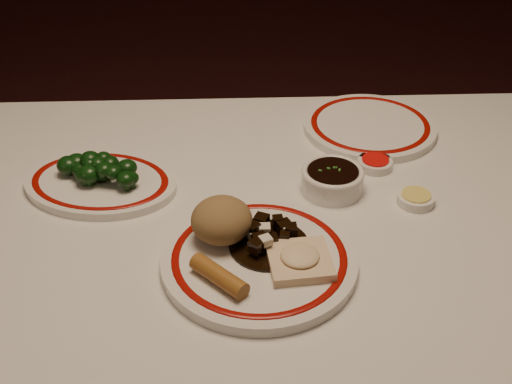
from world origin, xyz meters
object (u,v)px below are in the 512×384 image
(rice_mound, at_px, (222,220))
(fried_wonton, at_px, (300,259))
(spring_roll, at_px, (219,276))
(dining_table, at_px, (270,263))
(stirfry_heap, at_px, (266,237))
(broccoli_plate, at_px, (101,183))
(soy_bowl, at_px, (332,181))
(main_plate, at_px, (259,260))
(broccoli_pile, at_px, (97,169))

(rice_mound, bearing_deg, fried_wonton, -30.82)
(spring_roll, bearing_deg, dining_table, 19.14)
(stirfry_heap, bearing_deg, broccoli_plate, 146.05)
(soy_bowl, bearing_deg, rice_mound, -142.40)
(soy_bowl, bearing_deg, main_plate, -125.24)
(broccoli_plate, distance_m, broccoli_pile, 0.03)
(main_plate, xyz_separation_m, fried_wonton, (0.06, -0.02, 0.02))
(rice_mound, xyz_separation_m, fried_wonton, (0.11, -0.07, -0.02))
(stirfry_heap, bearing_deg, broccoli_pile, 146.04)
(spring_roll, xyz_separation_m, fried_wonton, (0.12, 0.03, -0.00))
(broccoli_pile, bearing_deg, broccoli_plate, -35.46)
(spring_roll, height_order, soy_bowl, spring_roll)
(main_plate, height_order, stirfry_heap, stirfry_heap)
(spring_roll, distance_m, soy_bowl, 0.32)
(rice_mound, height_order, fried_wonton, rice_mound)
(rice_mound, bearing_deg, dining_table, 38.73)
(main_plate, relative_size, stirfry_heap, 2.77)
(stirfry_heap, bearing_deg, spring_roll, -129.33)
(dining_table, relative_size, spring_roll, 12.49)
(main_plate, relative_size, rice_mound, 3.62)
(broccoli_pile, bearing_deg, stirfry_heap, -33.96)
(fried_wonton, xyz_separation_m, stirfry_heap, (-0.05, 0.05, 0.00))
(fried_wonton, height_order, broccoli_plate, fried_wonton)
(fried_wonton, bearing_deg, broccoli_plate, 143.77)
(rice_mound, bearing_deg, broccoli_pile, 141.23)
(fried_wonton, relative_size, broccoli_plate, 0.31)
(spring_roll, bearing_deg, stirfry_heap, 6.34)
(main_plate, bearing_deg, broccoli_plate, 141.08)
(main_plate, height_order, rice_mound, rice_mound)
(fried_wonton, bearing_deg, main_plate, 158.96)
(rice_mound, height_order, broccoli_plate, rice_mound)
(main_plate, distance_m, stirfry_heap, 0.04)
(broccoli_pile, relative_size, soy_bowl, 1.39)
(broccoli_plate, distance_m, soy_bowl, 0.41)
(main_plate, distance_m, soy_bowl, 0.23)
(stirfry_heap, bearing_deg, main_plate, -111.01)
(dining_table, bearing_deg, broccoli_plate, 159.39)
(fried_wonton, distance_m, broccoli_pile, 0.41)
(rice_mound, relative_size, broccoli_pile, 0.63)
(rice_mound, height_order, soy_bowl, rice_mound)
(dining_table, distance_m, broccoli_pile, 0.34)
(broccoli_plate, bearing_deg, spring_roll, -52.45)
(broccoli_pile, bearing_deg, soy_bowl, -3.90)
(dining_table, distance_m, spring_roll, 0.22)
(fried_wonton, relative_size, soy_bowl, 0.92)
(fried_wonton, bearing_deg, dining_table, 104.96)
(spring_roll, height_order, broccoli_plate, spring_roll)
(spring_roll, relative_size, fried_wonton, 0.98)
(fried_wonton, relative_size, broccoli_pile, 0.66)
(fried_wonton, xyz_separation_m, broccoli_pile, (-0.33, 0.24, 0.01))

